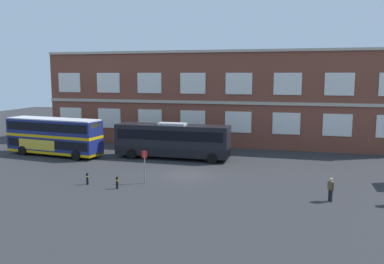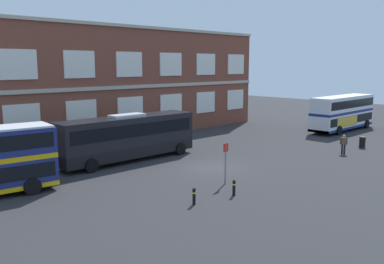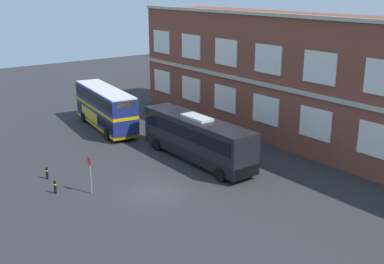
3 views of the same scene
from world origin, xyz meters
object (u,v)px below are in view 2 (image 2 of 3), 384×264
at_px(double_decker_middle, 343,112).
at_px(station_litter_bin, 362,142).
at_px(touring_coach, 128,137).
at_px(bus_stand_flag, 226,159).
at_px(waiting_passenger, 344,143).
at_px(safety_bollard_west, 194,196).
at_px(safety_bollard_east, 234,188).

bearing_deg(double_decker_middle, station_litter_bin, -143.61).
bearing_deg(touring_coach, double_decker_middle, -10.06).
bearing_deg(station_litter_bin, bus_stand_flag, 176.61).
xyz_separation_m(waiting_passenger, station_litter_bin, (3.95, 0.06, -0.41)).
distance_m(safety_bollard_west, safety_bollard_east, 2.88).
bearing_deg(waiting_passenger, double_decker_middle, 26.71).
height_order(bus_stand_flag, station_litter_bin, bus_stand_flag).
bearing_deg(safety_bollard_west, safety_bollard_east, -10.02).
height_order(touring_coach, waiting_passenger, touring_coach).
height_order(waiting_passenger, safety_bollard_east, waiting_passenger).
relative_size(waiting_passenger, station_litter_bin, 1.65).
xyz_separation_m(double_decker_middle, touring_coach, (-27.23, 4.83, -0.24)).
xyz_separation_m(safety_bollard_west, safety_bollard_east, (2.84, -0.50, 0.00)).
distance_m(waiting_passenger, safety_bollard_west, 18.63).
xyz_separation_m(double_decker_middle, bus_stand_flag, (-26.49, -5.01, -0.51)).
relative_size(bus_stand_flag, station_litter_bin, 2.62).
bearing_deg(double_decker_middle, safety_bollard_east, -165.92).
height_order(double_decker_middle, touring_coach, double_decker_middle).
bearing_deg(touring_coach, safety_bollard_east, -93.70).
xyz_separation_m(double_decker_middle, safety_bollard_east, (-28.00, -7.02, -1.66)).
bearing_deg(safety_bollard_east, station_litter_bin, 2.70).
relative_size(double_decker_middle, safety_bollard_east, 11.58).
distance_m(waiting_passenger, bus_stand_flag, 14.33).
relative_size(double_decker_middle, station_litter_bin, 10.68).
xyz_separation_m(bus_stand_flag, station_litter_bin, (18.23, -1.08, -1.12)).
xyz_separation_m(double_decker_middle, safety_bollard_west, (-30.83, -6.52, -1.66)).
bearing_deg(double_decker_middle, bus_stand_flag, -169.29).
height_order(safety_bollard_west, safety_bollard_east, same).
xyz_separation_m(waiting_passenger, safety_bollard_west, (-18.62, -0.37, -0.44)).
relative_size(safety_bollard_west, safety_bollard_east, 1.00).
height_order(touring_coach, bus_stand_flag, touring_coach).
height_order(waiting_passenger, safety_bollard_west, waiting_passenger).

